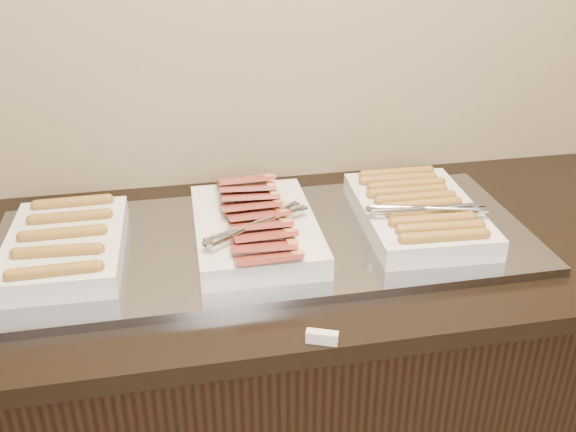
{
  "coord_description": "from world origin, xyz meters",
  "views": [
    {
      "loc": [
        -0.18,
        0.89,
        1.63
      ],
      "look_at": [
        0.07,
        2.13,
        0.97
      ],
      "focal_mm": 40.0,
      "sensor_mm": 36.0,
      "label": 1
    }
  ],
  "objects_px": {
    "warming_tray": "(266,242)",
    "dish_left": "(65,245)",
    "counter": "(262,396)",
    "dish_right": "(418,211)",
    "dish_center": "(255,226)"
  },
  "relations": [
    {
      "from": "counter",
      "to": "dish_center",
      "type": "relative_size",
      "value": 4.91
    },
    {
      "from": "dish_right",
      "to": "warming_tray",
      "type": "bearing_deg",
      "value": -177.64
    },
    {
      "from": "dish_center",
      "to": "dish_right",
      "type": "xyz_separation_m",
      "value": [
        0.38,
        0.0,
        -0.0
      ]
    },
    {
      "from": "counter",
      "to": "dish_right",
      "type": "xyz_separation_m",
      "value": [
        0.37,
        -0.0,
        0.5
      ]
    },
    {
      "from": "counter",
      "to": "dish_left",
      "type": "height_order",
      "value": "dish_left"
    },
    {
      "from": "warming_tray",
      "to": "dish_left",
      "type": "height_order",
      "value": "dish_left"
    },
    {
      "from": "dish_center",
      "to": "dish_right",
      "type": "bearing_deg",
      "value": 0.94
    },
    {
      "from": "dish_center",
      "to": "dish_right",
      "type": "height_order",
      "value": "dish_center"
    },
    {
      "from": "counter",
      "to": "dish_right",
      "type": "bearing_deg",
      "value": -0.5
    },
    {
      "from": "warming_tray",
      "to": "dish_left",
      "type": "bearing_deg",
      "value": 180.0
    },
    {
      "from": "counter",
      "to": "warming_tray",
      "type": "bearing_deg",
      "value": 0.0
    },
    {
      "from": "warming_tray",
      "to": "dish_center",
      "type": "height_order",
      "value": "dish_center"
    },
    {
      "from": "dish_left",
      "to": "dish_right",
      "type": "distance_m",
      "value": 0.79
    },
    {
      "from": "dish_left",
      "to": "dish_right",
      "type": "height_order",
      "value": "dish_right"
    },
    {
      "from": "counter",
      "to": "dish_center",
      "type": "xyz_separation_m",
      "value": [
        -0.01,
        -0.0,
        0.5
      ]
    }
  ]
}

